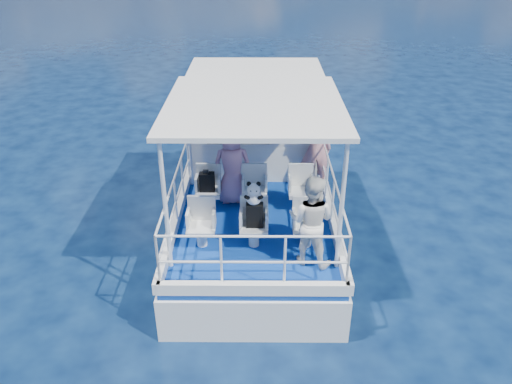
% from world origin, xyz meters
% --- Properties ---
extents(ground, '(2000.00, 2000.00, 0.00)m').
position_xyz_m(ground, '(0.00, 0.00, 0.00)').
color(ground, black).
rests_on(ground, ground).
extents(hull, '(3.00, 7.00, 1.60)m').
position_xyz_m(hull, '(0.00, 1.00, 0.00)').
color(hull, white).
rests_on(hull, ground).
extents(deck, '(2.90, 6.90, 0.10)m').
position_xyz_m(deck, '(0.00, 1.00, 0.85)').
color(deck, navy).
rests_on(deck, hull).
extents(cabin, '(2.85, 2.00, 2.20)m').
position_xyz_m(cabin, '(0.00, 2.30, 2.00)').
color(cabin, white).
rests_on(cabin, deck).
extents(canopy, '(3.00, 3.20, 0.08)m').
position_xyz_m(canopy, '(0.00, -0.20, 3.14)').
color(canopy, white).
rests_on(canopy, cabin).
extents(canopy_posts, '(2.77, 2.97, 2.20)m').
position_xyz_m(canopy_posts, '(0.00, -0.25, 2.00)').
color(canopy_posts, white).
rests_on(canopy_posts, deck).
extents(railings, '(2.84, 3.59, 1.00)m').
position_xyz_m(railings, '(0.00, -0.58, 1.40)').
color(railings, white).
rests_on(railings, deck).
extents(seat_port_fwd, '(0.48, 0.46, 0.38)m').
position_xyz_m(seat_port_fwd, '(-0.90, 0.20, 1.09)').
color(seat_port_fwd, silver).
rests_on(seat_port_fwd, deck).
extents(seat_center_fwd, '(0.48, 0.46, 0.38)m').
position_xyz_m(seat_center_fwd, '(0.00, 0.20, 1.09)').
color(seat_center_fwd, silver).
rests_on(seat_center_fwd, deck).
extents(seat_stbd_fwd, '(0.48, 0.46, 0.38)m').
position_xyz_m(seat_stbd_fwd, '(0.90, 0.20, 1.09)').
color(seat_stbd_fwd, silver).
rests_on(seat_stbd_fwd, deck).
extents(seat_port_aft, '(0.48, 0.46, 0.38)m').
position_xyz_m(seat_port_aft, '(-0.90, -1.10, 1.09)').
color(seat_port_aft, silver).
rests_on(seat_port_aft, deck).
extents(seat_center_aft, '(0.48, 0.46, 0.38)m').
position_xyz_m(seat_center_aft, '(0.00, -1.10, 1.09)').
color(seat_center_aft, silver).
rests_on(seat_center_aft, deck).
extents(seat_stbd_aft, '(0.48, 0.46, 0.38)m').
position_xyz_m(seat_stbd_aft, '(0.90, -1.10, 1.09)').
color(seat_stbd_aft, silver).
rests_on(seat_stbd_aft, deck).
extents(passenger_port_fwd, '(0.62, 0.47, 1.57)m').
position_xyz_m(passenger_port_fwd, '(-0.44, 0.46, 1.69)').
color(passenger_port_fwd, pink).
rests_on(passenger_port_fwd, deck).
extents(passenger_stbd_fwd, '(0.64, 0.42, 1.74)m').
position_xyz_m(passenger_stbd_fwd, '(1.25, 1.07, 1.77)').
color(passenger_stbd_fwd, '#D68A8D').
rests_on(passenger_stbd_fwd, deck).
extents(passenger_stbd_aft, '(0.92, 0.83, 1.56)m').
position_xyz_m(passenger_stbd_aft, '(0.91, -1.56, 1.68)').
color(passenger_stbd_aft, white).
rests_on(passenger_stbd_aft, deck).
extents(backpack_port, '(0.29, 0.16, 0.38)m').
position_xyz_m(backpack_port, '(-0.91, 0.18, 1.47)').
color(backpack_port, black).
rests_on(backpack_port, seat_port_fwd).
extents(backpack_center, '(0.29, 0.16, 0.43)m').
position_xyz_m(backpack_center, '(0.01, -1.08, 1.49)').
color(backpack_center, black).
rests_on(backpack_center, seat_center_aft).
extents(compact_camera, '(0.11, 0.06, 0.06)m').
position_xyz_m(compact_camera, '(-0.93, 0.17, 1.69)').
color(compact_camera, black).
rests_on(compact_camera, backpack_port).
extents(panda, '(0.27, 0.22, 0.41)m').
position_xyz_m(panda, '(-0.00, -1.08, 1.92)').
color(panda, silver).
rests_on(panda, backpack_center).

